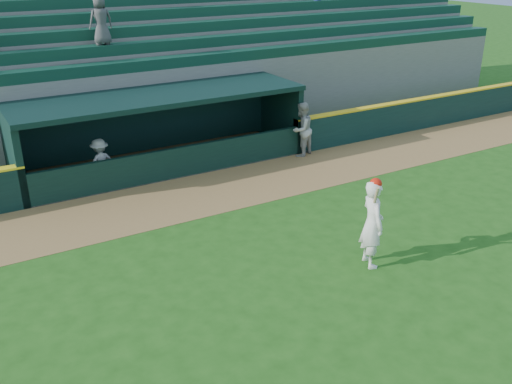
% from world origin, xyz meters
% --- Properties ---
extents(ground, '(120.00, 120.00, 0.00)m').
position_xyz_m(ground, '(0.00, 0.00, 0.00)').
color(ground, '#1E4E13').
rests_on(ground, ground).
extents(warning_track, '(40.00, 3.00, 0.01)m').
position_xyz_m(warning_track, '(0.00, 4.90, 0.01)').
color(warning_track, olive).
rests_on(warning_track, ground).
extents(field_wall_right, '(15.50, 0.30, 1.20)m').
position_xyz_m(field_wall_right, '(12.25, 6.55, 0.60)').
color(field_wall_right, black).
rests_on(field_wall_right, ground).
extents(wall_stripe_right, '(15.50, 0.32, 0.06)m').
position_xyz_m(wall_stripe_right, '(12.25, 6.55, 1.23)').
color(wall_stripe_right, yellow).
rests_on(wall_stripe_right, field_wall_right).
extents(dugout_player_front, '(1.13, 1.02, 1.89)m').
position_xyz_m(dugout_player_front, '(4.56, 6.28, 0.95)').
color(dugout_player_front, '#ADADA7').
rests_on(dugout_player_front, ground).
extents(dugout_player_inside, '(1.07, 0.76, 1.49)m').
position_xyz_m(dugout_player_inside, '(-2.27, 7.05, 0.75)').
color(dugout_player_inside, '#A3A39E').
rests_on(dugout_player_inside, ground).
extents(dugout, '(9.40, 2.80, 2.46)m').
position_xyz_m(dugout, '(0.00, 8.00, 1.36)').
color(dugout, slate).
rests_on(dugout, ground).
extents(stands, '(34.50, 6.25, 7.52)m').
position_xyz_m(stands, '(-0.02, 12.57, 2.40)').
color(stands, slate).
rests_on(stands, ground).
extents(batter_at_plate, '(0.68, 0.87, 2.15)m').
position_xyz_m(batter_at_plate, '(1.65, -0.74, 1.06)').
color(batter_at_plate, white).
rests_on(batter_at_plate, ground).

